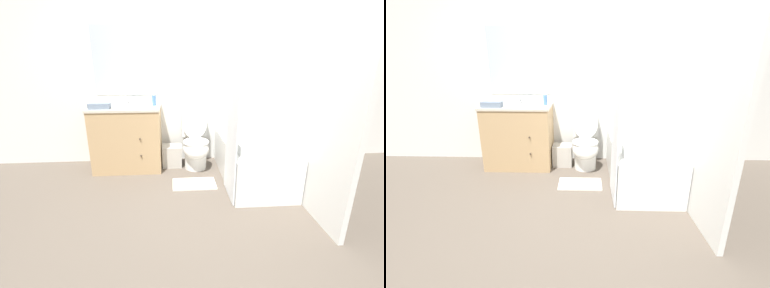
% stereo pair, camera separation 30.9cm
% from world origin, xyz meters
% --- Properties ---
extents(ground_plane, '(14.00, 14.00, 0.00)m').
position_xyz_m(ground_plane, '(0.00, 0.00, 0.00)').
color(ground_plane, brown).
extents(wall_back, '(8.00, 0.06, 2.50)m').
position_xyz_m(wall_back, '(-0.01, 1.62, 1.25)').
color(wall_back, silver).
rests_on(wall_back, ground_plane).
extents(wall_right, '(0.05, 2.60, 2.50)m').
position_xyz_m(wall_right, '(1.28, 0.80, 1.25)').
color(wall_right, silver).
rests_on(wall_right, ground_plane).
extents(vanity_cabinet, '(0.95, 0.60, 0.90)m').
position_xyz_m(vanity_cabinet, '(-0.78, 1.32, 0.46)').
color(vanity_cabinet, tan).
rests_on(vanity_cabinet, ground_plane).
extents(sink_faucet, '(0.14, 0.12, 0.12)m').
position_xyz_m(sink_faucet, '(-0.78, 1.50, 0.93)').
color(sink_faucet, silver).
rests_on(sink_faucet, vanity_cabinet).
extents(toilet, '(0.37, 0.64, 0.84)m').
position_xyz_m(toilet, '(0.18, 1.26, 0.35)').
color(toilet, white).
rests_on(toilet, ground_plane).
extents(bathtub, '(0.73, 1.46, 0.51)m').
position_xyz_m(bathtub, '(0.88, 0.87, 0.26)').
color(bathtub, white).
rests_on(bathtub, ground_plane).
extents(shower_curtain, '(0.01, 0.50, 1.96)m').
position_xyz_m(shower_curtain, '(0.50, 0.43, 0.98)').
color(shower_curtain, white).
rests_on(shower_curtain, ground_plane).
extents(wastebasket, '(0.28, 0.24, 0.31)m').
position_xyz_m(wastebasket, '(-0.16, 1.33, 0.16)').
color(wastebasket, '#B7B2A8').
rests_on(wastebasket, ground_plane).
extents(tissue_box, '(0.12, 0.12, 0.11)m').
position_xyz_m(tissue_box, '(-0.66, 1.47, 0.94)').
color(tissue_box, silver).
rests_on(tissue_box, vanity_cabinet).
extents(soap_dispenser, '(0.06, 0.06, 0.17)m').
position_xyz_m(soap_dispenser, '(-0.39, 1.36, 0.97)').
color(soap_dispenser, '#4C7AB2').
rests_on(soap_dispenser, vanity_cabinet).
extents(hand_towel_folded, '(0.27, 0.13, 0.07)m').
position_xyz_m(hand_towel_folded, '(-1.08, 1.16, 0.94)').
color(hand_towel_folded, slate).
rests_on(hand_towel_folded, vanity_cabinet).
extents(bath_towel_folded, '(0.31, 0.20, 0.10)m').
position_xyz_m(bath_towel_folded, '(0.74, 0.40, 0.56)').
color(bath_towel_folded, white).
rests_on(bath_towel_folded, bathtub).
extents(bath_mat, '(0.54, 0.32, 0.02)m').
position_xyz_m(bath_mat, '(0.11, 0.71, 0.01)').
color(bath_mat, silver).
rests_on(bath_mat, ground_plane).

